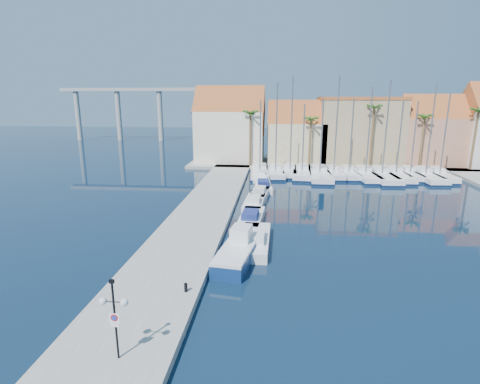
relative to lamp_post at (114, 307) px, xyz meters
The scene contains 36 objects.
ground 11.71m from the lamp_post, 41.92° to the left, with size 260.00×260.00×0.00m, color black.
quay_west 21.25m from the lamp_post, 91.59° to the left, with size 6.00×77.00×0.50m, color gray.
shore_north 58.59m from the lamp_post, 71.66° to the left, with size 54.00×16.00×0.50m, color gray.
lamp_post is the anchor object (origin of this frame).
bollard 6.75m from the lamp_post, 75.25° to the left, with size 0.21×0.21×0.53m, color black.
fishing_boat 12.85m from the lamp_post, 70.72° to the left, with size 3.11×6.85×2.31m.
motorboat_west_0 15.96m from the lamp_post, 70.39° to the left, with size 2.41×7.26×1.40m.
motorboat_west_1 21.18m from the lamp_post, 77.41° to the left, with size 2.48×6.62×1.40m.
motorboat_west_2 26.63m from the lamp_post, 80.14° to the left, with size 2.34×6.46×1.40m.
motorboat_west_3 30.99m from the lamp_post, 80.68° to the left, with size 2.42×6.05×1.40m.
motorboat_west_4 34.98m from the lamp_post, 81.38° to the left, with size 2.67×6.54×1.40m.
motorboat_west_5 41.17m from the lamp_post, 83.46° to the left, with size 2.04×6.10×1.40m.
motorboat_west_6 44.99m from the lamp_post, 84.14° to the left, with size 1.66×5.04×1.40m.
sailboat_0 43.97m from the lamp_post, 84.29° to the left, with size 3.10×10.25×11.46m.
sailboat_1 44.56m from the lamp_post, 81.26° to the left, with size 3.24×9.51×14.07m.
sailboat_2 45.61m from the lamp_post, 78.48° to the left, with size 2.50×8.16×14.91m.
sailboat_3 45.40m from the lamp_post, 76.04° to the left, with size 3.40×10.42×11.02m.
sailboat_4 45.13m from the lamp_post, 72.60° to the left, with size 3.30×11.92×11.70m.
sailboat_5 46.60m from the lamp_post, 70.34° to the left, with size 2.75×8.35×14.93m.
sailboat_6 47.49m from the lamp_post, 67.78° to the left, with size 2.76×8.30×11.78m.
sailboat_7 47.93m from the lamp_post, 64.95° to the left, with size 3.40×10.82×13.33m.
sailboat_8 48.65m from the lamp_post, 62.32° to the left, with size 3.62×11.99×14.27m.
sailboat_9 50.35m from the lamp_post, 60.43° to the left, with size 3.33×11.03×11.54m.
sailboat_10 52.05m from the lamp_post, 58.53° to the left, with size 2.59×8.86×11.39m.
sailboat_11 52.34m from the lamp_post, 56.35° to the left, with size 3.51×11.16×13.82m.
sailboat_12 53.85m from the lamp_post, 54.60° to the left, with size 2.66×9.45×12.41m.
building_0 54.69m from the lamp_post, 91.66° to the left, with size 12.30×9.00×13.50m.
building_1 55.59m from the lamp_post, 79.19° to the left, with size 10.30×8.00×11.00m.
building_2 59.63m from the lamp_post, 68.92° to the left, with size 14.20×10.20×11.50m.
building_3 64.04m from the lamp_post, 58.51° to the left, with size 10.30×8.00×12.00m.
palm_0 49.98m from the lamp_post, 87.21° to the left, with size 2.60×2.60×10.15m.
palm_1 51.34m from the lamp_post, 75.93° to the left, with size 2.60×2.60×9.15m.
palm_2 54.83m from the lamp_post, 65.66° to the left, with size 2.60×2.60×11.15m.
palm_3 58.41m from the lamp_post, 58.46° to the left, with size 2.60×2.60×9.65m.
palm_4 63.04m from the lamp_post, 52.22° to the left, with size 2.60×2.60×10.65m.
viaduct 94.93m from the lamp_post, 108.90° to the left, with size 48.00×2.20×14.45m.
Camera 1 is at (-1.55, -21.46, 11.91)m, focal length 28.00 mm.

